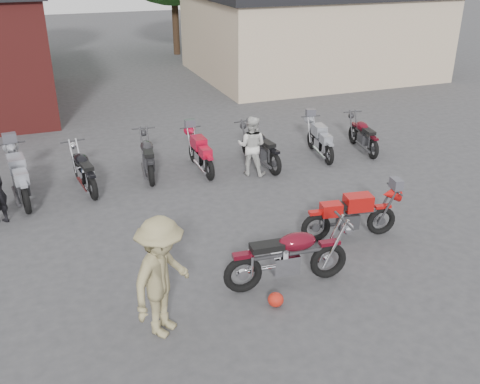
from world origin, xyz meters
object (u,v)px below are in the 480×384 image
object	(u,v)px
row_bike_5	(260,146)
person_tan	(162,277)
vintage_motorcycle	(290,253)
row_bike_2	(83,168)
row_bike_7	(363,133)
row_bike_6	(320,138)
row_bike_4	(200,151)
helmet	(276,300)
row_bike_3	(148,154)
person_light	(252,146)
sportbike	(352,213)
row_bike_1	(19,175)

from	to	relation	value
row_bike_5	person_tan	bearing A→B (deg)	138.79
vintage_motorcycle	row_bike_2	bearing A→B (deg)	122.33
row_bike_5	row_bike_7	distance (m)	3.24
row_bike_6	row_bike_4	bearing A→B (deg)	94.88
row_bike_5	helmet	bearing A→B (deg)	153.00
row_bike_3	row_bike_4	distance (m)	1.37
person_light	row_bike_3	bearing A→B (deg)	15.52
helmet	row_bike_4	xyz separation A→B (m)	(0.58, 6.10, 0.41)
helmet	row_bike_2	distance (m)	6.44
row_bike_3	row_bike_6	size ratio (longest dim) A/B	1.07
row_bike_2	row_bike_7	world-z (taller)	row_bike_2
sportbike	row_bike_6	world-z (taller)	sportbike
row_bike_4	row_bike_5	distance (m)	1.62
row_bike_1	row_bike_5	xyz separation A→B (m)	(6.03, 0.01, -0.05)
row_bike_4	row_bike_5	bearing A→B (deg)	-99.68
row_bike_6	row_bike_7	xyz separation A→B (m)	(1.38, -0.04, 0.00)
sportbike	row_bike_1	size ratio (longest dim) A/B	0.91
row_bike_6	row_bike_7	bearing A→B (deg)	-84.20
row_bike_4	helmet	bearing A→B (deg)	173.30
vintage_motorcycle	row_bike_6	world-z (taller)	vintage_motorcycle
person_light	row_bike_5	size ratio (longest dim) A/B	0.78
row_bike_3	row_bike_4	xyz separation A→B (m)	(1.35, -0.20, -0.03)
person_light	helmet	bearing A→B (deg)	107.43
helmet	row_bike_2	world-z (taller)	row_bike_2
vintage_motorcycle	row_bike_2	xyz separation A→B (m)	(-2.87, 5.46, -0.08)
person_tan	row_bike_1	world-z (taller)	person_tan
sportbike	row_bike_1	bearing A→B (deg)	153.92
person_light	row_bike_2	size ratio (longest dim) A/B	0.81
person_tan	row_bike_7	size ratio (longest dim) A/B	1.07
person_tan	vintage_motorcycle	bearing A→B (deg)	-31.67
person_tan	row_bike_7	world-z (taller)	person_tan
helmet	person_tan	size ratio (longest dim) A/B	0.14
sportbike	row_bike_6	xyz separation A→B (m)	(1.68, 4.39, -0.04)
row_bike_3	helmet	bearing A→B (deg)	-166.59
vintage_motorcycle	person_tan	size ratio (longest dim) A/B	1.12
row_bike_4	row_bike_6	xyz separation A→B (m)	(3.45, -0.16, -0.01)
row_bike_4	row_bike_5	xyz separation A→B (m)	(1.60, -0.24, 0.04)
row_bike_2	row_bike_4	bearing A→B (deg)	-95.97
person_light	row_bike_7	size ratio (longest dim) A/B	0.85
sportbike	row_bike_7	size ratio (longest dim) A/B	1.06
helmet	row_bike_7	world-z (taller)	row_bike_7
row_bike_1	row_bike_6	distance (m)	7.89
row_bike_3	row_bike_4	bearing A→B (deg)	-91.96
helmet	row_bike_6	xyz separation A→B (m)	(4.04, 5.94, 0.40)
row_bike_4	row_bike_1	bearing A→B (deg)	91.96
sportbike	row_bike_2	xyz separation A→B (m)	(-4.76, 4.41, -0.01)
vintage_motorcycle	person_light	size ratio (longest dim) A/B	1.40
person_light	person_tan	xyz separation A→B (m)	(-3.59, -5.37, 0.20)
row_bike_5	row_bike_3	bearing A→B (deg)	74.97
sportbike	person_light	bearing A→B (deg)	107.66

